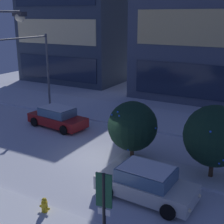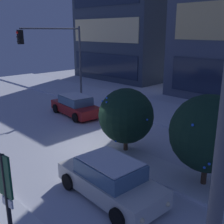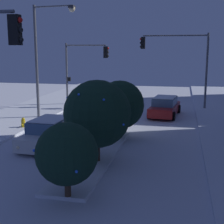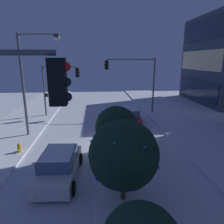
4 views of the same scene
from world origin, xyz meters
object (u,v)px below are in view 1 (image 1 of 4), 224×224
Objects in this scene: parking_info_sign at (104,205)px; car_near at (146,183)px; fire_hydrant at (45,206)px; decorated_tree_right_of_median at (133,126)px; traffic_light_corner_far_left at (28,60)px; decorated_tree_median at (214,136)px; car_far at (57,118)px.

car_near is at bearing -5.15° from parking_info_sign.
decorated_tree_right_of_median reaches higher than fire_hydrant.
car_near reaches higher than fire_hydrant.
fire_hydrant is 6.73m from decorated_tree_right_of_median.
decorated_tree_median is (14.87, -3.26, -2.25)m from traffic_light_corner_far_left.
decorated_tree_right_of_median reaches higher than parking_info_sign.
car_near is 0.71× the size of traffic_light_corner_far_left.
decorated_tree_median is at bearing 50.35° from fire_hydrant.
fire_hydrant is at bearing -97.15° from decorated_tree_right_of_median.
parking_info_sign reaches higher than car_far.
traffic_light_corner_far_left is 11.19m from decorated_tree_right_of_median.
decorated_tree_right_of_median is (-4.43, 0.16, -0.32)m from decorated_tree_median.
decorated_tree_right_of_median reaches higher than car_far.
parking_info_sign is at bearing -13.14° from fire_hydrant.
decorated_tree_median reaches higher than decorated_tree_right_of_median.
decorated_tree_right_of_median is at bearing 177.87° from decorated_tree_median.
decorated_tree_median is (11.49, -2.33, 1.57)m from car_far.
traffic_light_corner_far_left is 14.21m from fire_hydrant.
decorated_tree_right_of_median is at bearing 73.51° from traffic_light_corner_far_left.
traffic_light_corner_far_left is at bearing 156.31° from car_near.
fire_hydrant is at bearing 132.30° from car_far.
fire_hydrant is 0.25× the size of parking_info_sign.
decorated_tree_right_of_median is at bearing 127.59° from car_near.
parking_info_sign is (3.29, -0.77, 1.60)m from fire_hydrant.
traffic_light_corner_far_left reaches higher than car_far.
decorated_tree_median reaches higher than parking_info_sign.
decorated_tree_right_of_median is (-2.47, 7.26, -0.00)m from parking_info_sign.
parking_info_sign reaches higher than fire_hydrant.
traffic_light_corner_far_left is at bearing -8.80° from car_far.
car_far is 0.74× the size of traffic_light_corner_far_left.
car_far is at bearing 37.50° from parking_info_sign.
car_near is 14.76m from traffic_light_corner_far_left.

